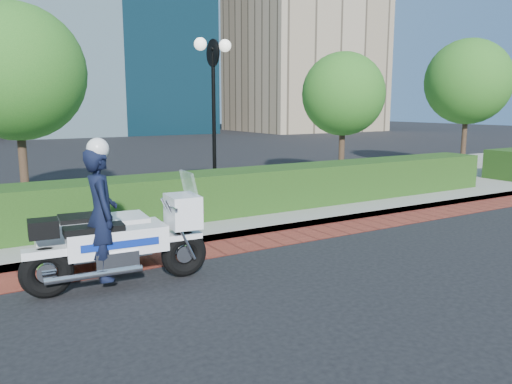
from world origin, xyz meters
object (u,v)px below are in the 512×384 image
tree_b (16,72)px  police_motorcycle (105,232)px  tree_c (343,94)px  tree_d (468,82)px  lamppost (214,94)px

tree_b → police_motorcycle: tree_b is taller
police_motorcycle → tree_b: bearing=99.3°
tree_b → tree_c: (10.00, -0.00, -0.39)m
tree_c → tree_d: (6.50, 0.00, 0.56)m
tree_b → tree_d: bearing=0.0°
lamppost → tree_b: bearing=163.9°
tree_b → police_motorcycle: (0.50, -5.64, -2.67)m
lamppost → tree_c: size_ratio=0.98×
lamppost → tree_c: bearing=13.3°
lamppost → tree_c: tree_c is taller
tree_d → police_motorcycle: 17.20m
tree_c → tree_d: 6.52m
tree_b → tree_c: 10.01m
lamppost → tree_b: size_ratio=0.86×
tree_b → tree_c: size_ratio=1.14×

